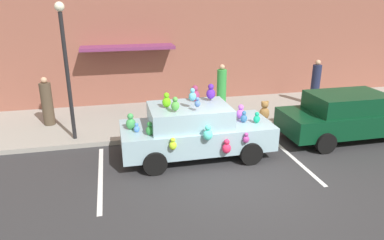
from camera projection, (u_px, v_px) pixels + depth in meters
ground_plane at (245, 180)px, 9.14m from camera, size 60.00×60.00×0.00m
sidewalk at (198, 116)px, 13.70m from camera, size 24.00×4.00×0.15m
storefront_building at (186, 28)px, 14.61m from camera, size 24.00×1.25×6.40m
parking_stripe_front at (291, 156)px, 10.44m from camera, size 0.12×3.60×0.01m
parking_stripe_rear at (101, 177)px, 9.28m from camera, size 0.12×3.60×0.01m
plush_covered_car at (195, 130)px, 10.23m from camera, size 4.33×2.10×2.12m
parked_sedan_behind at (350, 116)px, 11.48m from camera, size 4.60×1.94×1.54m
teddy_bear_on_sidewalk at (264, 111)px, 12.93m from camera, size 0.38×0.31×0.72m
street_lamp_post at (66, 59)px, 10.50m from camera, size 0.28×0.28×4.17m
pedestrian_near_shopfront at (221, 90)px, 13.65m from camera, size 0.36×0.36×1.87m
pedestrian_walking_past at (315, 84)px, 14.56m from camera, size 0.36×0.36×1.86m
pedestrian_by_lamp at (47, 103)px, 12.30m from camera, size 0.39×0.39×1.71m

